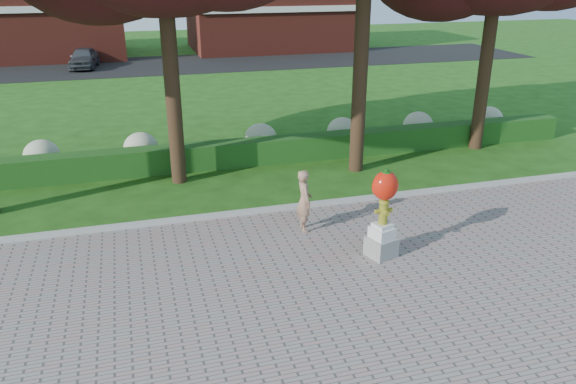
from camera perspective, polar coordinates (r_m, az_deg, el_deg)
name	(u,v)px	position (r m, az deg, el deg)	size (l,w,h in m)	color
ground	(303,267)	(12.17, 1.51, -7.66)	(100.00, 100.00, 0.00)	#1F4812
curb	(268,210)	(14.72, -2.01, -1.86)	(40.00, 0.18, 0.15)	#ADADA5
lawn_hedge	(238,153)	(18.26, -5.11, 3.96)	(24.00, 0.70, 0.80)	#144616
hydrangea_row	(248,139)	(19.26, -4.04, 5.41)	(20.10, 1.10, 0.99)	#9BA47D
street	(175,64)	(38.68, -11.38, 12.59)	(50.00, 8.00, 0.02)	black
building_left	(16,6)	(44.66, -25.94, 16.64)	(14.00, 8.00, 7.00)	maroon
building_right	(270,6)	(45.57, -1.89, 18.39)	(12.00, 8.00, 6.40)	maroon
hydrant_sculpture	(384,211)	(12.24, 9.68, -1.91)	(0.70, 0.70, 2.05)	gray
woman	(304,201)	(13.41, 1.65, -0.87)	(0.56, 0.37, 1.54)	#A0755B
parked_car	(84,58)	(38.65, -20.05, 12.69)	(1.51, 3.74, 1.28)	#464A4F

